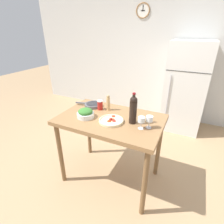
{
  "coord_description": "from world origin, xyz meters",
  "views": [
    {
      "loc": [
        0.82,
        -1.66,
        1.91
      ],
      "look_at": [
        0.0,
        0.04,
        1.0
      ],
      "focal_mm": 28.0,
      "sensor_mm": 36.0,
      "label": 1
    }
  ],
  "objects_px": {
    "wine_bottle": "(133,109)",
    "salt_canister": "(100,105)",
    "refrigerator": "(186,88)",
    "wine_glass_near": "(141,120)",
    "salad_bowl": "(86,113)",
    "homemade_pizza": "(111,121)",
    "wine_glass_far": "(149,119)",
    "cast_iron_skillet": "(93,105)",
    "pepper_mill": "(108,103)"
  },
  "relations": [
    {
      "from": "homemade_pizza",
      "to": "cast_iron_skillet",
      "type": "relative_size",
      "value": 0.77
    },
    {
      "from": "wine_glass_far",
      "to": "pepper_mill",
      "type": "xyz_separation_m",
      "value": [
        -0.6,
        0.22,
        -0.0
      ]
    },
    {
      "from": "wine_bottle",
      "to": "wine_glass_near",
      "type": "bearing_deg",
      "value": -32.52
    },
    {
      "from": "salt_canister",
      "to": "salad_bowl",
      "type": "bearing_deg",
      "value": -99.69
    },
    {
      "from": "refrigerator",
      "to": "homemade_pizza",
      "type": "height_order",
      "value": "refrigerator"
    },
    {
      "from": "wine_bottle",
      "to": "cast_iron_skillet",
      "type": "height_order",
      "value": "wine_bottle"
    },
    {
      "from": "homemade_pizza",
      "to": "wine_glass_far",
      "type": "bearing_deg",
      "value": 7.87
    },
    {
      "from": "pepper_mill",
      "to": "homemade_pizza",
      "type": "distance_m",
      "value": 0.34
    },
    {
      "from": "wine_glass_near",
      "to": "cast_iron_skillet",
      "type": "height_order",
      "value": "wine_glass_near"
    },
    {
      "from": "salad_bowl",
      "to": "refrigerator",
      "type": "bearing_deg",
      "value": 64.6
    },
    {
      "from": "wine_glass_near",
      "to": "salad_bowl",
      "type": "xyz_separation_m",
      "value": [
        -0.68,
        -0.03,
        -0.05
      ]
    },
    {
      "from": "salad_bowl",
      "to": "wine_bottle",
      "type": "bearing_deg",
      "value": 11.51
    },
    {
      "from": "refrigerator",
      "to": "wine_glass_near",
      "type": "xyz_separation_m",
      "value": [
        -0.29,
        -2.0,
        0.18
      ]
    },
    {
      "from": "pepper_mill",
      "to": "cast_iron_skillet",
      "type": "xyz_separation_m",
      "value": [
        -0.24,
        0.02,
        -0.08
      ]
    },
    {
      "from": "wine_glass_far",
      "to": "homemade_pizza",
      "type": "xyz_separation_m",
      "value": [
        -0.42,
        -0.06,
        -0.09
      ]
    },
    {
      "from": "refrigerator",
      "to": "wine_glass_near",
      "type": "distance_m",
      "value": 2.03
    },
    {
      "from": "wine_bottle",
      "to": "salad_bowl",
      "type": "bearing_deg",
      "value": -168.49
    },
    {
      "from": "wine_glass_near",
      "to": "refrigerator",
      "type": "bearing_deg",
      "value": 81.74
    },
    {
      "from": "wine_glass_far",
      "to": "cast_iron_skillet",
      "type": "relative_size",
      "value": 0.37
    },
    {
      "from": "homemade_pizza",
      "to": "salt_canister",
      "type": "bearing_deg",
      "value": 139.43
    },
    {
      "from": "wine_glass_near",
      "to": "salad_bowl",
      "type": "relative_size",
      "value": 0.68
    },
    {
      "from": "wine_glass_near",
      "to": "cast_iron_skillet",
      "type": "bearing_deg",
      "value": 159.42
    },
    {
      "from": "refrigerator",
      "to": "wine_glass_far",
      "type": "xyz_separation_m",
      "value": [
        -0.22,
        -1.95,
        0.18
      ]
    },
    {
      "from": "wine_glass_near",
      "to": "pepper_mill",
      "type": "relative_size",
      "value": 0.66
    },
    {
      "from": "pepper_mill",
      "to": "salt_canister",
      "type": "bearing_deg",
      "value": -162.15
    },
    {
      "from": "refrigerator",
      "to": "pepper_mill",
      "type": "distance_m",
      "value": 1.92
    },
    {
      "from": "refrigerator",
      "to": "wine_bottle",
      "type": "bearing_deg",
      "value": -102.14
    },
    {
      "from": "refrigerator",
      "to": "homemade_pizza",
      "type": "bearing_deg",
      "value": -107.69
    },
    {
      "from": "wine_glass_near",
      "to": "wine_glass_far",
      "type": "distance_m",
      "value": 0.09
    },
    {
      "from": "salad_bowl",
      "to": "salt_canister",
      "type": "bearing_deg",
      "value": 80.31
    },
    {
      "from": "wine_bottle",
      "to": "pepper_mill",
      "type": "distance_m",
      "value": 0.45
    },
    {
      "from": "wine_bottle",
      "to": "salt_canister",
      "type": "xyz_separation_m",
      "value": [
        -0.51,
        0.16,
        -0.11
      ]
    },
    {
      "from": "cast_iron_skillet",
      "to": "pepper_mill",
      "type": "bearing_deg",
      "value": -4.44
    },
    {
      "from": "pepper_mill",
      "to": "salad_bowl",
      "type": "height_order",
      "value": "pepper_mill"
    },
    {
      "from": "salt_canister",
      "to": "refrigerator",
      "type": "bearing_deg",
      "value": 62.46
    },
    {
      "from": "homemade_pizza",
      "to": "cast_iron_skillet",
      "type": "xyz_separation_m",
      "value": [
        -0.42,
        0.29,
        0.0
      ]
    },
    {
      "from": "wine_bottle",
      "to": "homemade_pizza",
      "type": "xyz_separation_m",
      "value": [
        -0.23,
        -0.08,
        -0.15
      ]
    },
    {
      "from": "salt_canister",
      "to": "homemade_pizza",
      "type": "bearing_deg",
      "value": -40.57
    },
    {
      "from": "wine_glass_far",
      "to": "pepper_mill",
      "type": "relative_size",
      "value": 0.66
    },
    {
      "from": "salad_bowl",
      "to": "wine_glass_far",
      "type": "bearing_deg",
      "value": 6.8
    },
    {
      "from": "wine_glass_far",
      "to": "salt_canister",
      "type": "height_order",
      "value": "wine_glass_far"
    },
    {
      "from": "wine_glass_near",
      "to": "salad_bowl",
      "type": "height_order",
      "value": "wine_glass_near"
    },
    {
      "from": "wine_bottle",
      "to": "cast_iron_skillet",
      "type": "bearing_deg",
      "value": 161.97
    },
    {
      "from": "wine_glass_far",
      "to": "homemade_pizza",
      "type": "relative_size",
      "value": 0.49
    },
    {
      "from": "wine_glass_near",
      "to": "homemade_pizza",
      "type": "height_order",
      "value": "wine_glass_near"
    },
    {
      "from": "refrigerator",
      "to": "wine_glass_far",
      "type": "relative_size",
      "value": 12.51
    },
    {
      "from": "wine_bottle",
      "to": "salad_bowl",
      "type": "xyz_separation_m",
      "value": [
        -0.55,
        -0.11,
        -0.12
      ]
    },
    {
      "from": "pepper_mill",
      "to": "salad_bowl",
      "type": "bearing_deg",
      "value": -116.03
    },
    {
      "from": "pepper_mill",
      "to": "wine_glass_far",
      "type": "bearing_deg",
      "value": -19.78
    },
    {
      "from": "refrigerator",
      "to": "cast_iron_skillet",
      "type": "height_order",
      "value": "refrigerator"
    }
  ]
}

